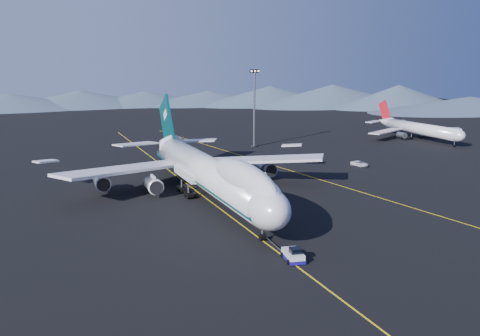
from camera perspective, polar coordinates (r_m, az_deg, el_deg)
name	(u,v)px	position (r m, az deg, el deg)	size (l,w,h in m)	color
ground	(208,200)	(107.54, -3.41, -3.42)	(500.00, 500.00, 0.00)	black
taxiway_line_main	(208,200)	(107.54, -3.41, -3.41)	(0.25, 220.00, 0.01)	yellow
taxiway_line_side	(314,178)	(128.45, 7.94, -1.05)	(0.25, 200.00, 0.01)	yellow
boeing_747	(208,172)	(106.23, -3.45, -0.38)	(59.62, 72.43, 19.37)	silver
pushback_tug	(293,256)	(76.24, 5.68, -9.31)	(3.12, 4.79, 1.96)	silver
second_jet	(418,129)	(198.67, 18.41, 4.01)	(39.56, 44.69, 12.72)	silver
service_van	(359,164)	(144.58, 12.62, 0.46)	(2.29, 4.98, 1.38)	silver
floodlight_mast	(254,108)	(172.06, 1.53, 6.43)	(3.05, 2.29, 24.69)	black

